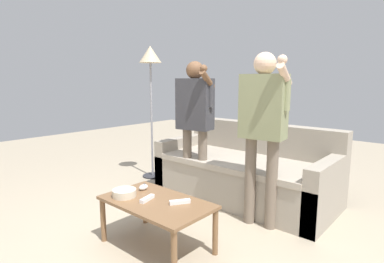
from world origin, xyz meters
The scene contains 10 objects.
ground_plane centered at (0.00, 0.00, 0.00)m, with size 12.00×12.00×0.00m, color tan.
couch centered at (-0.16, 1.38, 0.29)m, with size 1.99×0.95×0.83m.
coffee_table centered at (-0.11, -0.05, 0.34)m, with size 0.90×0.52×0.40m.
snack_bowl centered at (-0.37, -0.17, 0.43)m, with size 0.19×0.19×0.06m, color beige.
game_remote_nunchuk centered at (-0.38, 0.04, 0.42)m, with size 0.06×0.09×0.05m.
floor_lamp centered at (-1.56, 1.19, 1.52)m, with size 0.30×0.30×1.80m.
player_right centered at (0.32, 0.85, 0.99)m, with size 0.48×0.31×1.58m.
player_left centered at (-0.56, 0.94, 0.97)m, with size 0.48×0.30×1.54m.
game_remote_wand_near centered at (-0.16, -0.10, 0.41)m, with size 0.07×0.16×0.03m.
game_remote_wand_far centered at (0.07, 0.02, 0.41)m, with size 0.12×0.16×0.03m.
Camera 1 is at (1.63, -1.62, 1.33)m, focal length 28.85 mm.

